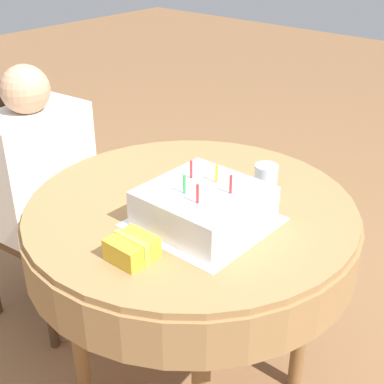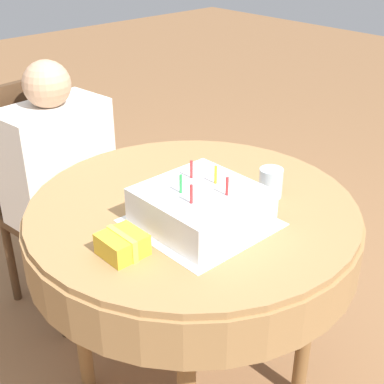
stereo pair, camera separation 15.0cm
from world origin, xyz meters
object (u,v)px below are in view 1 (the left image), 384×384
(chair, at_px, (30,201))
(gift_box, at_px, (132,248))
(drinking_glass, at_px, (266,179))
(person, at_px, (42,176))
(birthday_cake, at_px, (204,206))

(chair, bearing_deg, gift_box, -112.74)
(chair, height_order, drinking_glass, chair)
(person, bearing_deg, drinking_glass, -81.22)
(person, height_order, birthday_cake, person)
(gift_box, bearing_deg, person, 71.09)
(birthday_cake, bearing_deg, chair, 88.90)
(birthday_cake, distance_m, gift_box, 0.25)
(person, distance_m, birthday_cake, 0.85)
(drinking_glass, height_order, gift_box, drinking_glass)
(chair, xyz_separation_m, drinking_glass, (0.24, -0.95, 0.32))
(person, distance_m, gift_box, 0.87)
(chair, xyz_separation_m, person, (0.01, -0.10, 0.14))
(person, bearing_deg, gift_box, -115.31)
(chair, bearing_deg, birthday_cake, -97.50)
(person, relative_size, birthday_cake, 3.62)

